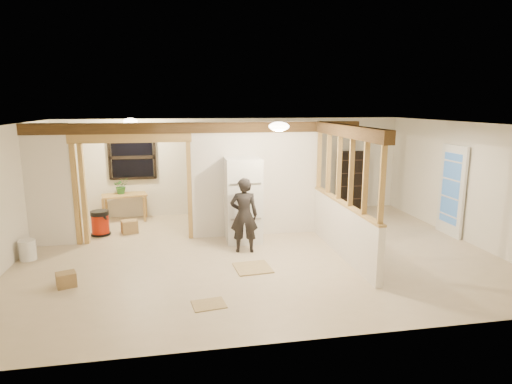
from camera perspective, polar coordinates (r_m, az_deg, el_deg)
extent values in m
cube|color=#C7B194|center=(8.50, 0.12, -8.08)|extent=(9.00, 6.50, 0.01)
cube|color=white|center=(8.01, 0.13, 9.04)|extent=(9.00, 6.50, 0.01)
cube|color=silver|center=(11.33, -2.84, 3.45)|extent=(9.00, 0.01, 2.50)
cube|color=silver|center=(5.10, 6.77, -6.91)|extent=(9.00, 0.01, 2.50)
cube|color=silver|center=(8.59, -30.87, -0.85)|extent=(0.01, 6.50, 2.50)
cube|color=silver|center=(9.99, 26.43, 1.13)|extent=(0.01, 6.50, 2.50)
cube|color=silver|center=(9.57, -25.90, 0.76)|extent=(0.90, 0.12, 2.50)
cube|color=silver|center=(9.36, 0.01, 1.72)|extent=(2.80, 0.12, 2.50)
cube|color=tan|center=(9.29, -15.98, 0.25)|extent=(2.46, 0.14, 2.20)
cube|color=#4C341A|center=(9.09, -7.54, 8.50)|extent=(7.00, 0.18, 0.22)
cube|color=#4C341A|center=(8.08, 12.00, 7.96)|extent=(0.18, 3.30, 0.22)
cube|color=silver|center=(8.40, 11.46, -4.93)|extent=(0.12, 3.20, 1.00)
cube|color=tan|center=(8.15, 11.79, 2.91)|extent=(0.14, 3.20, 1.32)
cube|color=black|center=(11.18, -16.18, 4.45)|extent=(1.12, 0.10, 1.10)
cube|color=white|center=(10.31, 24.64, 0.16)|extent=(0.12, 0.86, 2.00)
ellipsoid|color=#FFEABF|center=(7.58, 3.08, 8.72)|extent=(0.36, 0.36, 0.16)
ellipsoid|color=#FFEABF|center=(10.23, -16.39, 9.04)|extent=(0.32, 0.32, 0.14)
ellipsoid|color=#FFD88C|center=(9.51, -13.70, 7.20)|extent=(0.07, 0.07, 0.07)
cube|color=silver|center=(8.97, -1.73, -1.09)|extent=(0.73, 0.71, 1.77)
imported|color=black|center=(8.32, -1.62, -3.11)|extent=(0.59, 0.42, 1.49)
cube|color=tan|center=(11.18, -17.06, -1.95)|extent=(1.14, 0.74, 0.67)
imported|color=#256324|center=(11.15, -17.53, 0.79)|extent=(0.43, 0.39, 0.40)
cylinder|color=#A31C07|center=(10.10, -20.05, -3.88)|extent=(0.44, 0.44, 0.56)
cube|color=black|center=(12.04, 12.66, 1.51)|extent=(0.80, 0.27, 1.60)
cylinder|color=white|center=(9.12, -28.16, -6.83)|extent=(0.33, 0.33, 0.38)
cube|color=olive|center=(10.11, -16.51, -4.45)|extent=(0.41, 0.38, 0.29)
cube|color=olive|center=(10.82, -23.74, -3.86)|extent=(0.43, 0.43, 0.31)
cube|color=olive|center=(7.59, -23.98, -10.63)|extent=(0.35, 0.32, 0.24)
cube|color=tan|center=(7.71, -0.44, -10.08)|extent=(0.67, 0.67, 0.02)
cube|color=tan|center=(6.46, -6.31, -14.67)|extent=(0.52, 0.44, 0.02)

